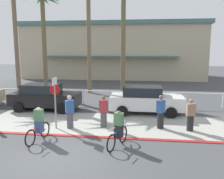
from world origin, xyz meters
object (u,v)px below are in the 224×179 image
(palm_tree_4, at_px, (88,12))
(car_black_1, at_px, (45,97))
(palm_tree_2, at_px, (14,17))
(pedestrian_3, at_px, (161,113))
(cyclist_blue_0, at_px, (118,130))
(cyclist_red_1, at_px, (39,125))
(pedestrian_1, at_px, (191,116))
(pedestrian_0, at_px, (70,113))
(stop_sign_bike_lane, at_px, (55,96))
(palm_tree_5, at_px, (124,9))
(palm_tree_3, at_px, (43,20))
(pedestrian_2, at_px, (104,113))
(car_white_2, at_px, (146,100))

(palm_tree_4, bearing_deg, car_black_1, -102.56)
(palm_tree_2, xyz_separation_m, pedestrian_3, (11.62, -7.78, -5.78))
(cyclist_blue_0, relative_size, cyclist_red_1, 0.96)
(palm_tree_2, bearing_deg, pedestrian_1, -31.39)
(cyclist_red_1, height_order, pedestrian_0, pedestrian_0)
(stop_sign_bike_lane, distance_m, pedestrian_0, 1.14)
(pedestrian_0, height_order, pedestrian_1, pedestrian_0)
(car_black_1, bearing_deg, palm_tree_5, 43.11)
(car_black_1, height_order, pedestrian_1, car_black_1)
(palm_tree_4, bearing_deg, pedestrian_1, -53.57)
(pedestrian_0, bearing_deg, cyclist_red_1, -116.01)
(pedestrian_0, bearing_deg, cyclist_blue_0, -35.97)
(palm_tree_3, height_order, cyclist_blue_0, palm_tree_3)
(stop_sign_bike_lane, distance_m, palm_tree_2, 11.69)
(car_black_1, distance_m, pedestrian_0, 4.40)
(cyclist_blue_0, bearing_deg, palm_tree_4, 107.97)
(palm_tree_2, distance_m, pedestrian_0, 12.40)
(palm_tree_3, bearing_deg, palm_tree_4, 25.26)
(cyclist_blue_0, height_order, pedestrian_3, pedestrian_3)
(palm_tree_5, height_order, car_black_1, palm_tree_5)
(pedestrian_2, bearing_deg, palm_tree_3, 128.13)
(palm_tree_5, relative_size, pedestrian_1, 6.23)
(cyclist_red_1, bearing_deg, palm_tree_3, 110.59)
(palm_tree_5, height_order, cyclist_blue_0, palm_tree_5)
(palm_tree_3, relative_size, car_black_1, 1.90)
(palm_tree_5, bearing_deg, palm_tree_3, 174.93)
(pedestrian_2, xyz_separation_m, pedestrian_3, (2.85, 0.16, 0.03))
(palm_tree_5, relative_size, pedestrian_3, 5.81)
(palm_tree_4, distance_m, pedestrian_1, 13.62)
(palm_tree_5, bearing_deg, pedestrian_0, -104.18)
(pedestrian_1, bearing_deg, palm_tree_4, 126.43)
(pedestrian_1, bearing_deg, palm_tree_5, 117.58)
(pedestrian_3, bearing_deg, pedestrian_2, -176.76)
(palm_tree_5, bearing_deg, stop_sign_bike_lane, -108.58)
(pedestrian_3, bearing_deg, car_white_2, 104.45)
(car_white_2, height_order, pedestrian_1, car_white_2)
(pedestrian_0, relative_size, pedestrian_2, 1.03)
(palm_tree_5, height_order, cyclist_red_1, palm_tree_5)
(palm_tree_5, bearing_deg, pedestrian_3, -71.13)
(pedestrian_3, bearing_deg, palm_tree_4, 121.10)
(car_black_1, height_order, pedestrian_0, pedestrian_0)
(car_black_1, distance_m, cyclist_blue_0, 7.57)
(cyclist_blue_0, distance_m, pedestrian_0, 3.24)
(palm_tree_3, distance_m, pedestrian_0, 11.11)
(palm_tree_4, bearing_deg, cyclist_red_1, -88.05)
(stop_sign_bike_lane, distance_m, cyclist_blue_0, 3.90)
(palm_tree_3, xyz_separation_m, palm_tree_4, (3.43, 1.62, 0.83))
(palm_tree_5, bearing_deg, palm_tree_4, 145.72)
(palm_tree_2, height_order, cyclist_red_1, palm_tree_2)
(cyclist_red_1, bearing_deg, pedestrian_1, 17.56)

